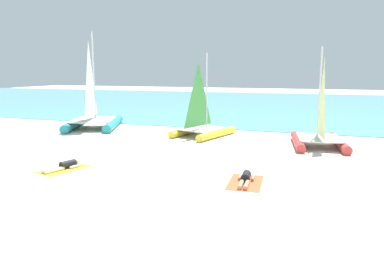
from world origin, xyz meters
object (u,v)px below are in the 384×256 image
sailboat_yellow (202,124)px  sunbather_left (65,166)px  sailboat_teal (93,114)px  towel_right (245,182)px  sunbather_right (246,178)px  sailboat_red (319,132)px  towel_left (64,169)px

sailboat_yellow → sunbather_left: sailboat_yellow is taller
sailboat_yellow → sailboat_teal: size_ratio=0.76×
towel_right → sunbather_right: size_ratio=1.21×
sailboat_yellow → sunbather_right: (3.98, -7.86, -0.58)m
sailboat_red → sunbather_right: sailboat_red is taller
sailboat_teal → towel_left: size_ratio=3.31×
towel_right → sailboat_teal: bearing=144.3°
sailboat_teal → towel_right: sailboat_teal is taller
sunbather_right → sunbather_left: bearing=-178.8°
sailboat_red → sailboat_teal: sailboat_teal is taller
sailboat_red → towel_left: bearing=-148.4°
sailboat_yellow → sunbather_right: sailboat_yellow is taller
towel_left → sunbather_right: (6.92, 0.67, 0.13)m
towel_left → sunbather_right: size_ratio=1.21×
sailboat_red → towel_left: 12.03m
sailboat_teal → towel_right: bearing=-57.1°
towel_left → sunbather_right: sunbather_right is taller
sailboat_red → sunbather_right: size_ratio=3.16×
sailboat_red → towel_right: size_ratio=2.61×
sunbather_left → sunbather_right: size_ratio=0.98×
sunbather_left → sunbather_right: 6.93m
sailboat_red → towel_right: bearing=-116.4°
sailboat_teal → sunbather_left: size_ratio=4.08×
towel_right → sunbather_right: 0.14m
sailboat_teal → towel_left: sailboat_teal is taller
towel_right → sunbather_left: bearing=-175.5°
sailboat_teal → towel_right: 14.35m
sailboat_yellow → towel_left: 9.05m
towel_left → sailboat_yellow: bearing=71.0°
sailboat_teal → towel_left: bearing=-83.7°
towel_left → sunbather_right: bearing=5.6°
sailboat_yellow → towel_left: (-2.94, -8.53, -0.70)m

